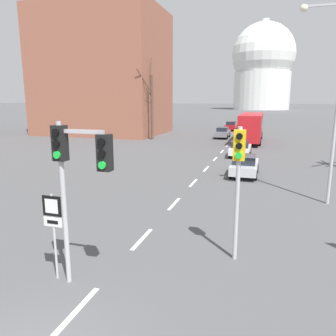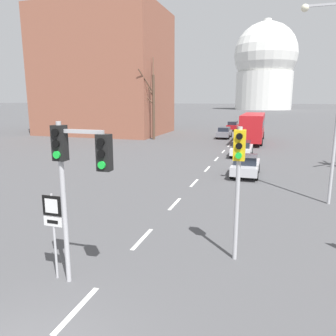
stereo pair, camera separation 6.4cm
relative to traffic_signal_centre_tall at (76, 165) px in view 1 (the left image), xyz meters
The scene contains 27 objects.
lane_stripe_0 3.73m from the traffic_signal_centre_tall, 65.67° to the right, with size 0.16×2.00×0.01m, color silver.
lane_stripe_1 4.93m from the traffic_signal_centre_tall, 81.71° to the left, with size 0.16×2.00×0.01m, color silver.
lane_stripe_2 8.67m from the traffic_signal_centre_tall, 86.41° to the left, with size 0.16×2.00×0.01m, color silver.
lane_stripe_3 12.90m from the traffic_signal_centre_tall, 87.71° to the left, with size 0.16×2.00×0.01m, color silver.
lane_stripe_4 17.27m from the traffic_signal_centre_tall, 88.32° to the left, with size 0.16×2.00×0.01m, color silver.
lane_stripe_5 21.70m from the traffic_signal_centre_tall, 88.67° to the left, with size 0.16×2.00×0.01m, color silver.
lane_stripe_6 26.15m from the traffic_signal_centre_tall, 88.90° to the left, with size 0.16×2.00×0.01m, color silver.
lane_stripe_7 30.61m from the traffic_signal_centre_tall, 89.07° to the left, with size 0.16×2.00×0.01m, color silver.
lane_stripe_8 35.08m from the traffic_signal_centre_tall, 89.19° to the left, with size 0.16×2.00×0.01m, color silver.
lane_stripe_9 39.56m from the traffic_signal_centre_tall, 89.28° to the left, with size 0.16×2.00×0.01m, color silver.
lane_stripe_10 44.05m from the traffic_signal_centre_tall, 89.35° to the left, with size 0.16×2.00×0.01m, color silver.
lane_stripe_11 48.53m from the traffic_signal_centre_tall, 89.41° to the left, with size 0.16×2.00×0.01m, color silver.
lane_stripe_12 53.02m from the traffic_signal_centre_tall, 89.46° to the left, with size 0.16×2.00×0.01m, color silver.
lane_stripe_13 57.51m from the traffic_signal_centre_tall, 89.51° to the left, with size 0.16×2.00×0.01m, color silver.
traffic_signal_centre_tall is the anchor object (origin of this frame).
traffic_signal_near_right 4.97m from the traffic_signal_centre_tall, 35.13° to the left, with size 0.36×0.34×4.42m.
route_sign_post 1.96m from the traffic_signal_centre_tall, behind, with size 0.60×0.08×2.62m.
street_lamp_right 13.03m from the traffic_signal_centre_tall, 53.22° to the left, with size 2.13×0.36×9.64m.
sedan_near_left 23.89m from the traffic_signal_centre_tall, 83.93° to the left, with size 1.88×4.31×1.44m.
sedan_near_right 72.95m from the traffic_signal_centre_tall, 88.44° to the left, with size 1.77×4.03×1.55m.
sedan_mid_centre 37.96m from the traffic_signal_centre_tall, 91.61° to the left, with size 1.74×4.43×1.51m.
sedan_far_left 49.64m from the traffic_signal_centre_tall, 91.40° to the left, with size 1.81×4.39×1.56m.
sedan_far_right 16.14m from the traffic_signal_centre_tall, 77.44° to the left, with size 1.84×4.15×1.45m.
city_bus 34.61m from the traffic_signal_centre_tall, 85.21° to the left, with size 2.66×10.80×3.48m.
bare_tree_left_near 35.15m from the traffic_signal_centre_tall, 106.54° to the left, with size 2.34×3.50×10.71m.
capitol_dome 174.10m from the traffic_signal_centre_tall, 89.84° to the left, with size 31.43×31.43×44.40m.
apartment_block_left 44.39m from the traffic_signal_centre_tall, 116.61° to the left, with size 18.00×14.00×18.28m, color #935642.
Camera 1 is at (4.37, -4.16, 5.25)m, focal length 35.00 mm.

